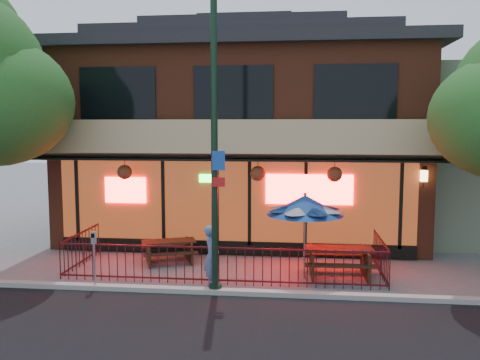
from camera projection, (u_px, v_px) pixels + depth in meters
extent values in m
plane|color=gray|center=(218.00, 287.00, 12.64)|extent=(80.00, 80.00, 0.00)
cube|color=#999993|center=(215.00, 291.00, 12.14)|extent=(80.00, 0.25, 0.12)
cube|color=brown|center=(246.00, 145.00, 19.41)|extent=(12.00, 8.00, 6.50)
cube|color=#59230F|center=(233.00, 203.00, 15.61)|extent=(11.00, 0.06, 2.60)
cube|color=#FF0C0C|center=(309.00, 189.00, 15.22)|extent=(2.60, 0.04, 0.90)
cube|color=#FF0C0C|center=(125.00, 190.00, 15.87)|extent=(1.30, 0.04, 0.80)
cube|color=tan|center=(231.00, 141.00, 14.93)|extent=(12.20, 1.33, 1.26)
cube|color=black|center=(118.00, 93.00, 15.65)|extent=(2.40, 0.06, 1.60)
cube|color=black|center=(233.00, 92.00, 15.25)|extent=(2.40, 0.06, 1.60)
cube|color=black|center=(355.00, 92.00, 14.85)|extent=(2.40, 0.06, 1.60)
cube|color=black|center=(233.00, 247.00, 15.73)|extent=(11.00, 0.12, 0.40)
cube|color=#FFC672|center=(424.00, 176.00, 14.73)|extent=(0.18, 0.18, 0.32)
cube|color=#460F15|center=(219.00, 248.00, 12.74)|extent=(8.40, 0.04, 0.04)
cube|color=#460F15|center=(219.00, 280.00, 12.82)|extent=(8.40, 0.04, 0.04)
cube|color=#460F15|center=(80.00, 233.00, 14.49)|extent=(0.04, 2.60, 0.04)
cube|color=#460F15|center=(382.00, 240.00, 13.56)|extent=(0.04, 2.60, 0.04)
cylinder|color=#460F15|center=(219.00, 265.00, 12.78)|extent=(0.02, 0.02, 1.00)
cylinder|color=black|center=(214.00, 147.00, 11.87)|extent=(0.16, 0.16, 7.00)
cylinder|color=black|center=(215.00, 288.00, 12.23)|extent=(0.32, 0.32, 0.20)
cube|color=#194CB2|center=(219.00, 161.00, 11.74)|extent=(0.30, 0.02, 0.45)
cube|color=red|center=(219.00, 182.00, 11.79)|extent=(0.30, 0.02, 0.22)
cube|color=#3A2315|center=(148.00, 253.00, 14.73)|extent=(0.44, 1.06, 0.63)
cube|color=#3A2315|center=(189.00, 251.00, 15.02)|extent=(0.44, 1.06, 0.63)
cube|color=#3A2315|center=(169.00, 241.00, 14.84)|extent=(1.67, 1.15, 0.05)
cube|color=#3A2315|center=(171.00, 254.00, 14.41)|extent=(1.53, 0.77, 0.04)
cube|color=#3A2315|center=(167.00, 246.00, 15.32)|extent=(1.53, 0.77, 0.04)
cube|color=#382313|center=(312.00, 262.00, 13.57)|extent=(0.10, 1.31, 0.74)
cube|color=#382313|center=(365.00, 263.00, 13.46)|extent=(0.10, 1.31, 0.74)
cube|color=#382313|center=(339.00, 249.00, 13.48)|extent=(1.83, 0.80, 0.06)
cube|color=#382313|center=(341.00, 266.00, 12.96)|extent=(1.82, 0.33, 0.05)
cube|color=#382313|center=(336.00, 255.00, 14.06)|extent=(1.82, 0.33, 0.05)
cylinder|color=gray|center=(305.00, 239.00, 13.30)|extent=(0.05, 0.05, 2.09)
cone|color=navy|center=(305.00, 205.00, 13.20)|extent=(2.00, 2.00, 0.52)
sphere|color=gray|center=(305.00, 194.00, 13.17)|extent=(0.09, 0.10, 0.09)
imported|color=#516AA2|center=(212.00, 256.00, 12.68)|extent=(0.42, 0.60, 1.54)
cylinder|color=#9DA0A6|center=(94.00, 266.00, 12.43)|extent=(0.05, 0.05, 1.16)
cube|color=#9DA0A6|center=(94.00, 238.00, 12.36)|extent=(0.15, 0.13, 0.30)
cube|color=black|center=(93.00, 236.00, 12.30)|extent=(0.08, 0.03, 0.11)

